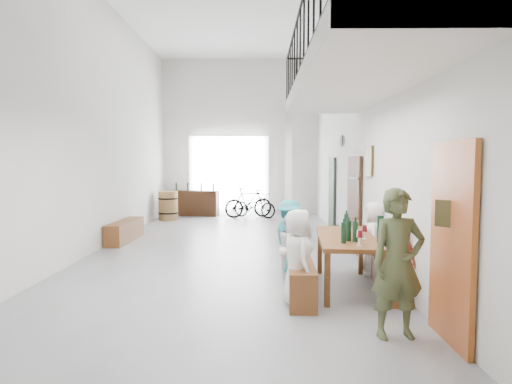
{
  "coord_description": "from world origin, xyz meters",
  "views": [
    {
      "loc": [
        0.73,
        -9.27,
        1.88
      ],
      "look_at": [
        0.63,
        -0.5,
        1.27
      ],
      "focal_mm": 30.0,
      "sensor_mm": 36.0,
      "label": 1
    }
  ],
  "objects_px": {
    "host_standing": "(398,263)",
    "bicycle_near": "(254,205)",
    "bench_inner": "(299,273)",
    "side_bench": "(125,231)",
    "tasting_table": "(346,242)",
    "serving_counter": "(195,203)",
    "oak_barrel": "(168,206)"
  },
  "relations": [
    {
      "from": "serving_counter",
      "to": "host_standing",
      "type": "xyz_separation_m",
      "value": [
        3.78,
        -10.43,
        0.36
      ]
    },
    {
      "from": "tasting_table",
      "to": "bench_inner",
      "type": "relative_size",
      "value": 0.93
    },
    {
      "from": "host_standing",
      "to": "serving_counter",
      "type": "bearing_deg",
      "value": 102.28
    },
    {
      "from": "tasting_table",
      "to": "serving_counter",
      "type": "xyz_separation_m",
      "value": [
        -3.59,
        8.65,
        -0.27
      ]
    },
    {
      "from": "side_bench",
      "to": "tasting_table",
      "type": "bearing_deg",
      "value": -39.95
    },
    {
      "from": "oak_barrel",
      "to": "host_standing",
      "type": "height_order",
      "value": "host_standing"
    },
    {
      "from": "host_standing",
      "to": "bicycle_near",
      "type": "relative_size",
      "value": 1.02
    },
    {
      "from": "bench_inner",
      "to": "host_standing",
      "type": "bearing_deg",
      "value": -60.67
    },
    {
      "from": "oak_barrel",
      "to": "host_standing",
      "type": "xyz_separation_m",
      "value": [
        4.46,
        -9.3,
        0.33
      ]
    },
    {
      "from": "bench_inner",
      "to": "host_standing",
      "type": "relative_size",
      "value": 1.36
    },
    {
      "from": "bench_inner",
      "to": "side_bench",
      "type": "distance_m",
      "value": 5.39
    },
    {
      "from": "serving_counter",
      "to": "bicycle_near",
      "type": "relative_size",
      "value": 1.05
    },
    {
      "from": "oak_barrel",
      "to": "serving_counter",
      "type": "xyz_separation_m",
      "value": [
        0.69,
        1.13,
        -0.03
      ]
    },
    {
      "from": "oak_barrel",
      "to": "bicycle_near",
      "type": "relative_size",
      "value": 0.59
    },
    {
      "from": "tasting_table",
      "to": "side_bench",
      "type": "bearing_deg",
      "value": 144.67
    },
    {
      "from": "side_bench",
      "to": "bicycle_near",
      "type": "relative_size",
      "value": 1.09
    },
    {
      "from": "bicycle_near",
      "to": "tasting_table",
      "type": "bearing_deg",
      "value": -141.91
    },
    {
      "from": "host_standing",
      "to": "bicycle_near",
      "type": "bearing_deg",
      "value": 91.89
    },
    {
      "from": "tasting_table",
      "to": "bench_inner",
      "type": "distance_m",
      "value": 0.84
    },
    {
      "from": "side_bench",
      "to": "host_standing",
      "type": "distance_m",
      "value": 7.28
    },
    {
      "from": "serving_counter",
      "to": "bench_inner",
      "type": "bearing_deg",
      "value": -62.76
    },
    {
      "from": "tasting_table",
      "to": "serving_counter",
      "type": "height_order",
      "value": "serving_counter"
    },
    {
      "from": "bicycle_near",
      "to": "serving_counter",
      "type": "bearing_deg",
      "value": 105.02
    },
    {
      "from": "oak_barrel",
      "to": "serving_counter",
      "type": "bearing_deg",
      "value": 58.69
    },
    {
      "from": "tasting_table",
      "to": "serving_counter",
      "type": "distance_m",
      "value": 9.37
    },
    {
      "from": "bench_inner",
      "to": "bicycle_near",
      "type": "relative_size",
      "value": 1.38
    },
    {
      "from": "bench_inner",
      "to": "host_standing",
      "type": "distance_m",
      "value": 2.02
    },
    {
      "from": "bench_inner",
      "to": "tasting_table",
      "type": "bearing_deg",
      "value": 6.2
    },
    {
      "from": "serving_counter",
      "to": "oak_barrel",
      "type": "bearing_deg",
      "value": -112.35
    },
    {
      "from": "oak_barrel",
      "to": "serving_counter",
      "type": "relative_size",
      "value": 0.56
    },
    {
      "from": "serving_counter",
      "to": "tasting_table",
      "type": "bearing_deg",
      "value": -58.54
    },
    {
      "from": "serving_counter",
      "to": "host_standing",
      "type": "height_order",
      "value": "host_standing"
    }
  ]
}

